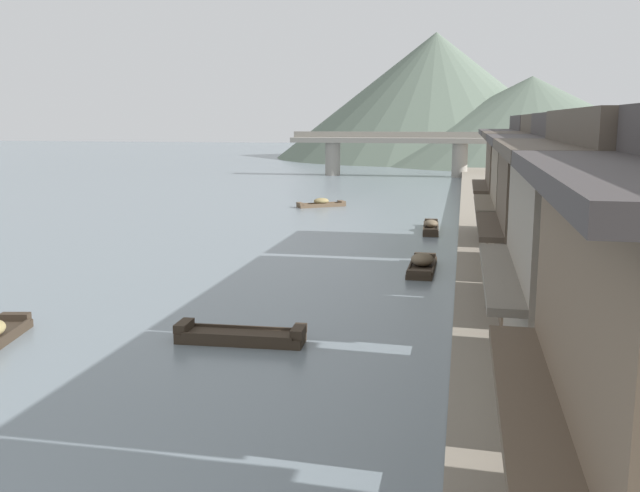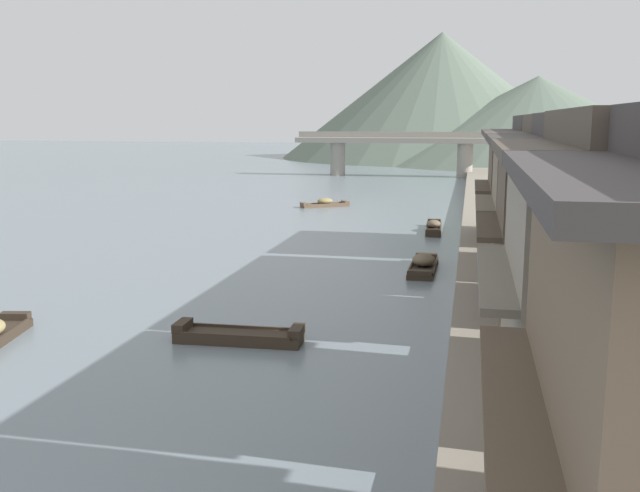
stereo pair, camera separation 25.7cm
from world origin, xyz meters
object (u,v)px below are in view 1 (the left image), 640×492
stone_bridge (395,147)px  boat_moored_nearest (422,264)px  house_waterfront_narrow (570,195)px  boat_midriver_drifting (431,227)px  house_waterfront_tall (590,216)px  house_waterfront_second (623,260)px  house_waterfront_far (549,180)px  boat_moored_second (321,204)px  boat_moored_third (241,336)px

stone_bridge → boat_moored_nearest: bearing=-83.2°
boat_moored_nearest → stone_bridge: stone_bridge is taller
boat_moored_nearest → stone_bridge: (-6.37, 53.60, 3.14)m
boat_moored_nearest → house_waterfront_narrow: bearing=-19.0°
boat_midriver_drifting → stone_bridge: size_ratio=0.19×
boat_midriver_drifting → house_waterfront_tall: (5.69, -19.71, 3.45)m
boat_moored_nearest → house_waterfront_narrow: (5.79, -1.99, 3.40)m
house_waterfront_second → house_waterfront_far: (0.81, 21.15, -0.00)m
boat_moored_second → house_waterfront_narrow: bearing=-58.4°
house_waterfront_second → boat_moored_third: bearing=158.2°
house_waterfront_narrow → boat_moored_second: bearing=121.6°
house_waterfront_tall → stone_bridge: (-11.90, 61.76, -0.26)m
boat_moored_nearest → stone_bridge: 54.06m
stone_bridge → house_waterfront_tall: bearing=-79.1°
house_waterfront_far → boat_midriver_drifting: bearing=136.0°
boat_moored_nearest → boat_moored_second: (-9.02, 22.10, -0.03)m
house_waterfront_tall → house_waterfront_far: size_ratio=0.88×
boat_moored_second → house_waterfront_far: house_waterfront_far is taller
boat_moored_nearest → house_waterfront_second: house_waterfront_second is taller
boat_moored_third → house_waterfront_far: 20.54m
boat_midriver_drifting → house_waterfront_far: size_ratio=0.63×
boat_moored_third → boat_moored_second: bearing=97.3°
house_waterfront_narrow → boat_moored_third: bearing=-137.9°
boat_moored_second → house_waterfront_second: house_waterfront_second is taller
boat_moored_third → boat_midriver_drifting: (4.59, 23.04, 0.04)m
boat_moored_nearest → boat_moored_third: 12.43m
boat_moored_third → house_waterfront_tall: bearing=18.0°
boat_moored_third → boat_midriver_drifting: boat_midriver_drifting is taller
boat_moored_nearest → house_waterfront_second: 16.54m
boat_moored_second → house_waterfront_narrow: (14.81, -24.09, 3.43)m
boat_midriver_drifting → stone_bridge: stone_bridge is taller
boat_midriver_drifting → house_waterfront_far: house_waterfront_far is taller
boat_moored_second → house_waterfront_narrow: house_waterfront_narrow is taller
boat_midriver_drifting → house_waterfront_narrow: bearing=-66.3°
boat_moored_nearest → boat_moored_second: bearing=112.2°
boat_moored_third → house_waterfront_second: 11.07m
boat_moored_second → boat_midriver_drifting: size_ratio=0.77×
boat_moored_nearest → house_waterfront_far: size_ratio=0.57×
boat_moored_second → house_waterfront_second: bearing=-69.5°
boat_midriver_drifting → house_waterfront_far: (5.98, -5.78, 3.44)m
boat_moored_third → house_waterfront_narrow: size_ratio=0.56×
boat_moored_second → house_waterfront_tall: house_waterfront_tall is taller
boat_midriver_drifting → boat_moored_third: bearing=-101.3°
boat_moored_second → house_waterfront_tall: 33.76m
boat_moored_nearest → house_waterfront_tall: house_waterfront_tall is taller
boat_moored_nearest → house_waterfront_tall: 10.43m
house_waterfront_second → house_waterfront_far: size_ratio=1.01×
boat_moored_nearest → house_waterfront_narrow: house_waterfront_narrow is taller
house_waterfront_narrow → house_waterfront_far: size_ratio=0.94×
boat_moored_nearest → house_waterfront_tall: (5.53, -8.17, 3.40)m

